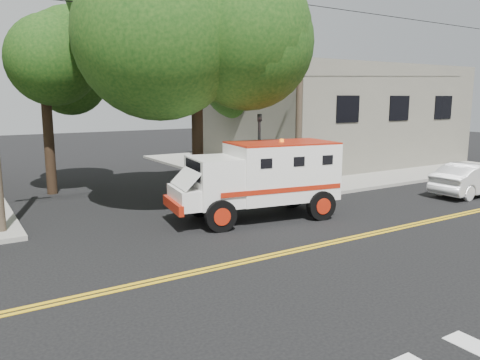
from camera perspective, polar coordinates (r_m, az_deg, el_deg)
ground at (r=12.65m, az=2.42°, el=-9.52°), size 100.00×100.00×0.00m
sidewalk_ne at (r=31.17m, az=8.84°, el=2.21°), size 17.00×17.00×0.15m
building_right at (r=32.29m, az=10.43°, el=7.91°), size 14.00×12.00×6.00m
utility_pole_right at (r=20.68m, az=7.26°, el=10.67°), size 0.28×0.28×9.00m
tree_main at (r=18.48m, az=-3.72°, el=19.23°), size 6.08×5.70×9.85m
tree_left at (r=22.03m, az=-21.92°, el=13.20°), size 4.48×4.20×7.70m
tree_right at (r=30.03m, az=-0.71°, el=13.54°), size 4.80×4.50×8.20m
traffic_signal at (r=18.80m, az=2.35°, el=3.88°), size 0.15×0.18×3.60m
armored_truck at (r=16.44m, az=2.69°, el=0.54°), size 6.16×3.13×2.69m
parked_sedan at (r=22.90m, az=26.48°, el=0.09°), size 4.32×1.56×1.42m
pedestrian_a at (r=20.93m, az=4.29°, el=0.85°), size 0.65×0.55×1.52m
pedestrian_b at (r=22.79m, az=0.87°, el=1.62°), size 0.83×0.70×1.52m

